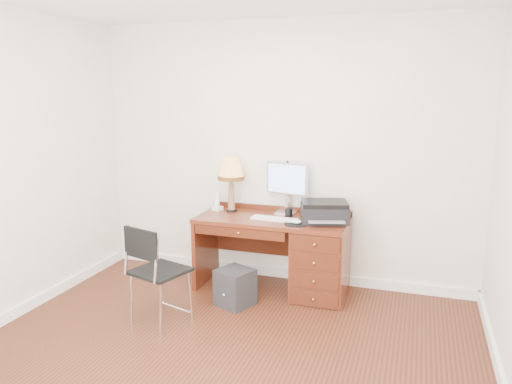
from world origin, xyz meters
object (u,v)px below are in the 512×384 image
(desk, at_px, (303,253))
(equipment_box, at_px, (235,287))
(printer, at_px, (324,212))
(leg_lamp, at_px, (231,172))
(chair, at_px, (156,266))
(monitor, at_px, (287,182))
(phone, at_px, (218,205))

(desk, height_order, equipment_box, desk)
(desk, distance_m, printer, 0.48)
(printer, xyz_separation_m, leg_lamp, (-1.00, 0.10, 0.32))
(leg_lamp, distance_m, chair, 1.39)
(desk, xyz_separation_m, monitor, (-0.24, 0.24, 0.67))
(desk, relative_size, equipment_box, 4.29)
(desk, height_order, leg_lamp, leg_lamp)
(chair, bearing_deg, equipment_box, 68.22)
(desk, distance_m, monitor, 0.75)
(printer, xyz_separation_m, equipment_box, (-0.74, -0.51, -0.67))
(desk, distance_m, leg_lamp, 1.11)
(desk, height_order, printer, printer)
(monitor, xyz_separation_m, printer, (0.44, -0.22, -0.23))
(monitor, bearing_deg, desk, -32.34)
(desk, height_order, phone, phone)
(chair, height_order, equipment_box, chair)
(phone, distance_m, equipment_box, 0.97)
(printer, distance_m, chair, 1.68)
(phone, relative_size, chair, 0.21)
(monitor, distance_m, phone, 0.78)
(chair, distance_m, equipment_box, 0.86)
(phone, bearing_deg, printer, 9.43)
(leg_lamp, height_order, phone, leg_lamp)
(chair, bearing_deg, monitor, 76.71)
(printer, bearing_deg, phone, 158.47)
(desk, relative_size, printer, 2.84)
(printer, relative_size, equipment_box, 1.51)
(printer, height_order, leg_lamp, leg_lamp)
(leg_lamp, bearing_deg, phone, -177.64)
(desk, relative_size, chair, 1.68)
(monitor, distance_m, leg_lamp, 0.58)
(desk, xyz_separation_m, chair, (-1.03, -1.09, 0.13))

